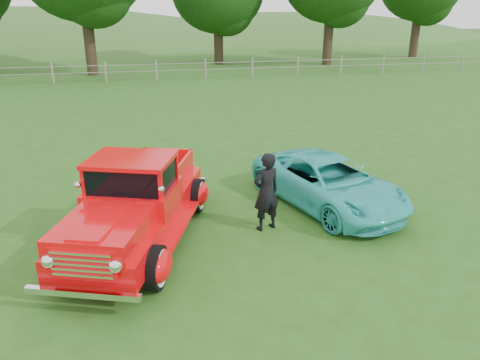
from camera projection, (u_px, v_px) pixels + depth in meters
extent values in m
plane|color=#264E15|center=(208.00, 265.00, 8.50)|extent=(140.00, 140.00, 0.00)
ellipsoid|color=#355920|center=(5.00, 81.00, 59.86)|extent=(84.00, 60.00, 18.00)
ellipsoid|color=#355920|center=(282.00, 61.00, 70.40)|extent=(72.00, 52.00, 14.00)
cube|color=gray|center=(156.00, 71.00, 28.42)|extent=(48.00, 0.04, 0.04)
cube|color=gray|center=(156.00, 64.00, 28.28)|extent=(48.00, 0.04, 0.04)
cylinder|color=black|center=(89.00, 36.00, 29.73)|extent=(0.70, 0.70, 4.84)
cylinder|color=black|center=(218.00, 39.00, 35.31)|extent=(0.70, 0.70, 3.74)
cylinder|color=black|center=(328.00, 34.00, 34.90)|extent=(0.70, 0.70, 4.40)
cylinder|color=black|center=(415.00, 32.00, 39.41)|extent=(0.70, 0.70, 4.18)
cylinder|color=black|center=(60.00, 261.00, 7.90)|extent=(0.48, 0.80, 0.76)
cylinder|color=black|center=(155.00, 268.00, 7.69)|extent=(0.48, 0.80, 0.76)
cylinder|color=black|center=(126.00, 192.00, 10.77)|extent=(0.48, 0.80, 0.76)
cylinder|color=black|center=(196.00, 195.00, 10.56)|extent=(0.48, 0.80, 0.76)
cube|color=red|center=(137.00, 214.00, 9.16)|extent=(3.00, 4.86, 0.44)
ellipsoid|color=red|center=(56.00, 258.00, 7.89)|extent=(0.64, 0.84, 0.54)
ellipsoid|color=red|center=(159.00, 266.00, 7.67)|extent=(0.64, 0.84, 0.54)
ellipsoid|color=red|center=(123.00, 190.00, 10.76)|extent=(0.64, 0.84, 0.54)
ellipsoid|color=red|center=(199.00, 194.00, 10.54)|extent=(0.64, 0.84, 0.54)
cube|color=red|center=(103.00, 232.00, 7.58)|extent=(1.79, 1.95, 0.42)
cube|color=red|center=(134.00, 197.00, 8.92)|extent=(1.95, 1.80, 0.44)
cube|color=black|center=(132.00, 174.00, 8.75)|extent=(1.73, 1.54, 0.50)
cube|color=red|center=(131.00, 160.00, 8.65)|extent=(1.84, 1.66, 0.08)
cube|color=red|center=(157.00, 173.00, 10.28)|extent=(1.76, 2.23, 0.45)
cube|color=white|center=(82.00, 265.00, 6.88)|extent=(1.04, 0.45, 0.50)
cube|color=white|center=(83.00, 294.00, 6.94)|extent=(1.74, 0.69, 0.10)
cube|color=white|center=(171.00, 179.00, 11.46)|extent=(1.65, 0.66, 0.10)
imported|color=#30C0B7|center=(328.00, 182.00, 10.80)|extent=(3.11, 4.52, 1.15)
imported|color=black|center=(266.00, 192.00, 9.56)|extent=(0.70, 0.57, 1.67)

